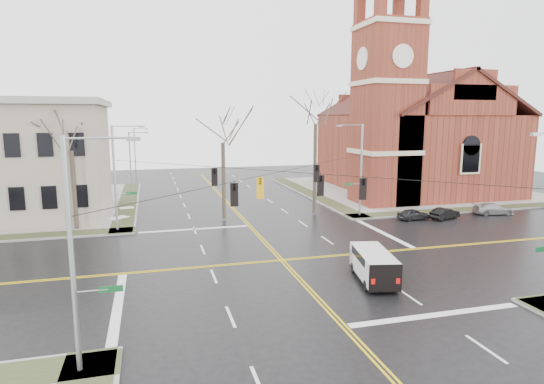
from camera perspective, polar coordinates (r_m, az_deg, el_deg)
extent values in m
plane|color=black|center=(31.83, 1.22, -8.55)|extent=(120.00, 120.00, 0.00)
cube|color=gray|center=(64.36, 16.49, 0.29)|extent=(30.00, 30.00, 0.15)
cube|color=#2D341C|center=(58.35, 4.87, -0.18)|extent=(2.00, 30.00, 0.02)
cube|color=#2D341C|center=(53.29, 24.25, -1.89)|extent=(30.00, 2.00, 0.02)
cube|color=#2D341C|center=(54.97, -17.66, -1.18)|extent=(2.00, 30.00, 0.02)
cube|color=gold|center=(31.80, 1.01, -8.56)|extent=(0.12, 100.00, 0.01)
cube|color=gold|center=(31.86, 1.43, -8.52)|extent=(0.12, 100.00, 0.01)
cube|color=gold|center=(31.72, 1.28, -8.61)|extent=(100.00, 0.12, 0.01)
cube|color=gold|center=(31.94, 1.16, -8.48)|extent=(100.00, 0.12, 0.01)
cube|color=silver|center=(24.98, 19.90, -14.29)|extent=(9.50, 0.50, 0.01)
cube|color=silver|center=(40.90, -9.74, -4.62)|extent=(9.50, 0.50, 0.01)
cube|color=silver|center=(26.04, -18.77, -13.23)|extent=(0.50, 9.50, 0.01)
cube|color=silver|center=(40.23, 13.71, -4.99)|extent=(0.50, 9.50, 0.01)
cube|color=maroon|center=(52.67, 14.08, 9.31)|extent=(6.00, 6.00, 20.00)
cube|color=beige|center=(53.56, 14.50, 19.52)|extent=(6.30, 6.30, 0.50)
cylinder|color=silver|center=(50.41, 16.11, 16.08)|extent=(2.40, 0.15, 2.40)
cylinder|color=silver|center=(51.64, 11.27, 16.09)|extent=(0.15, 2.40, 2.40)
cube|color=maroon|center=(65.18, 16.99, 4.74)|extent=(18.00, 24.00, 10.00)
cube|color=maroon|center=(55.74, 12.08, 1.33)|extent=(2.00, 5.00, 4.40)
cube|color=#9E927D|center=(51.04, -30.40, 3.26)|extent=(18.00, 14.00, 11.00)
cylinder|color=gray|center=(45.54, 11.11, 2.70)|extent=(0.20, 0.20, 9.00)
cylinder|color=gray|center=(45.45, 10.38, 1.00)|extent=(1.20, 0.06, 0.06)
cube|color=#0E5325|center=(45.15, 9.58, 0.97)|extent=(0.90, 0.04, 0.25)
cylinder|color=gray|center=(44.73, 9.90, 8.28)|extent=(2.40, 0.08, 0.08)
cube|color=gray|center=(44.24, 8.47, 8.24)|extent=(0.50, 0.22, 0.15)
cylinder|color=gray|center=(40.99, -19.14, 1.64)|extent=(0.20, 0.20, 9.00)
cylinder|color=gray|center=(41.14, -18.21, -0.19)|extent=(1.20, 0.06, 0.06)
cube|color=#0E5325|center=(41.10, -17.23, -0.15)|extent=(0.90, 0.04, 0.25)
cylinder|color=gray|center=(40.60, -17.77, 7.88)|extent=(2.40, 0.08, 0.08)
cube|color=gray|center=(40.57, -16.06, 7.88)|extent=(0.50, 0.22, 0.15)
cube|color=#0E5325|center=(26.50, 30.88, -6.18)|extent=(0.90, 0.04, 0.25)
cube|color=gray|center=(24.91, 30.21, 6.28)|extent=(0.50, 0.22, 0.15)
cylinder|color=gray|center=(18.53, -23.85, -7.57)|extent=(0.20, 0.20, 9.00)
cylinder|color=gray|center=(18.86, -21.73, -11.46)|extent=(1.20, 0.06, 0.06)
cube|color=#0E5325|center=(18.79, -19.57, -11.41)|extent=(0.90, 0.04, 0.25)
cylinder|color=gray|center=(17.66, -20.92, 6.34)|extent=(2.40, 0.08, 0.08)
cube|color=gray|center=(17.58, -17.00, 6.38)|extent=(0.50, 0.22, 0.15)
cylinder|color=black|center=(30.50, 1.26, 2.60)|extent=(23.02, 23.02, 0.03)
cylinder|color=black|center=(30.50, 1.26, 2.60)|extent=(23.02, 23.02, 0.03)
imported|color=black|center=(25.83, -4.76, -0.34)|extent=(0.21, 0.26, 1.30)
imported|color=black|center=(35.63, 5.62, 2.32)|extent=(0.21, 0.26, 1.30)
imported|color=#E7A60D|center=(28.18, -1.50, 0.50)|extent=(0.21, 0.26, 1.30)
imported|color=black|center=(33.65, -7.23, 1.88)|extent=(0.21, 0.26, 1.30)
imported|color=black|center=(28.36, 11.34, 0.37)|extent=(0.21, 0.26, 1.30)
imported|color=black|center=(29.37, 6.11, 0.81)|extent=(0.21, 0.26, 1.30)
cylinder|color=gray|center=(57.38, -17.33, 3.25)|extent=(0.16, 0.16, 8.00)
cylinder|color=gray|center=(57.10, -16.51, 7.18)|extent=(2.00, 0.07, 0.07)
cube|color=gray|center=(57.09, -15.50, 7.18)|extent=(0.45, 0.20, 0.13)
cylinder|color=gray|center=(77.30, -16.82, 4.74)|extent=(0.16, 0.16, 8.00)
cylinder|color=gray|center=(77.09, -16.21, 7.66)|extent=(2.00, 0.07, 0.07)
cube|color=gray|center=(77.08, -15.46, 7.66)|extent=(0.45, 0.20, 0.13)
cube|color=white|center=(28.28, 12.62, -8.83)|extent=(2.75, 5.00, 1.51)
cube|color=white|center=(30.15, 11.58, -8.09)|extent=(1.95, 1.16, 1.07)
cube|color=black|center=(30.29, 11.46, -7.04)|extent=(1.64, 0.44, 0.71)
cube|color=black|center=(28.30, 12.56, -7.78)|extent=(2.46, 3.52, 0.49)
cube|color=#B70C0A|center=(25.97, 12.58, -10.91)|extent=(0.22, 0.10, 0.30)
cube|color=#B70C0A|center=(26.38, 15.54, -10.71)|extent=(0.22, 0.10, 0.30)
cube|color=black|center=(28.53, 12.57, -10.31)|extent=(2.81, 5.05, 0.09)
cylinder|color=black|center=(29.74, 10.20, -9.36)|extent=(0.36, 0.68, 0.64)
cylinder|color=black|center=(30.16, 13.27, -9.20)|extent=(0.36, 0.68, 0.64)
cylinder|color=black|center=(26.90, 11.77, -11.46)|extent=(0.36, 0.68, 0.64)
cylinder|color=black|center=(27.36, 15.16, -11.23)|extent=(0.36, 0.68, 0.64)
imported|color=black|center=(45.95, 17.34, -2.69)|extent=(3.20, 1.37, 1.08)
imported|color=black|center=(47.29, 20.86, -2.53)|extent=(3.56, 2.19, 1.11)
imported|color=#9FA0A2|center=(51.50, 26.00, -1.90)|extent=(4.21, 2.31, 1.16)
cylinder|color=#342921|center=(42.85, -23.57, 0.22)|extent=(0.36, 0.36, 6.82)
cylinder|color=#342921|center=(43.45, -6.10, 1.38)|extent=(0.36, 0.36, 7.30)
cylinder|color=#342921|center=(45.82, 5.40, 2.87)|extent=(0.36, 0.36, 8.99)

